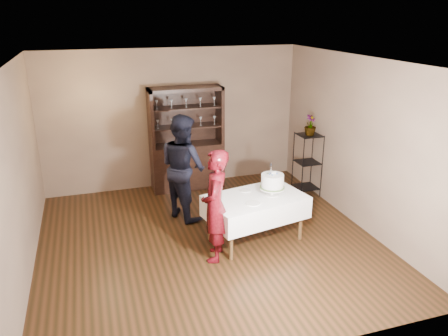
{
  "coord_description": "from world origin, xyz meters",
  "views": [
    {
      "loc": [
        -1.57,
        -5.72,
        3.33
      ],
      "look_at": [
        0.28,
        0.1,
        1.13
      ],
      "focal_mm": 35.0,
      "sensor_mm": 36.0,
      "label": 1
    }
  ],
  "objects": [
    {
      "name": "wall_left",
      "position": [
        -2.5,
        0.0,
        1.35
      ],
      "size": [
        0.02,
        5.0,
        2.7
      ],
      "primitive_type": "cube",
      "color": "brown",
      "rests_on": "floor"
    },
    {
      "name": "back_wall",
      "position": [
        0.0,
        2.5,
        1.35
      ],
      "size": [
        5.0,
        0.02,
        2.7
      ],
      "primitive_type": "cube",
      "color": "brown",
      "rests_on": "floor"
    },
    {
      "name": "plate_far",
      "position": [
        0.62,
        0.09,
        0.73
      ],
      "size": [
        0.19,
        0.19,
        0.01
      ],
      "primitive_type": "cylinder",
      "rotation": [
        0.0,
        0.0,
        0.14
      ],
      "color": "white",
      "rests_on": "cake_table"
    },
    {
      "name": "china_hutch",
      "position": [
        0.2,
        2.25,
        0.66
      ],
      "size": [
        1.4,
        0.48,
        2.0
      ],
      "color": "black",
      "rests_on": "floor"
    },
    {
      "name": "woman",
      "position": [
        -0.03,
        -0.48,
        0.81
      ],
      "size": [
        0.58,
        0.69,
        1.61
      ],
      "primitive_type": "imported",
      "rotation": [
        0.0,
        0.0,
        -1.95
      ],
      "color": "#34040A",
      "rests_on": "floor"
    },
    {
      "name": "man",
      "position": [
        -0.15,
        1.0,
        0.89
      ],
      "size": [
        0.98,
        1.07,
        1.78
      ],
      "primitive_type": "imported",
      "rotation": [
        0.0,
        0.0,
        2.02
      ],
      "color": "black",
      "rests_on": "floor"
    },
    {
      "name": "potted_plant",
      "position": [
        2.27,
        1.17,
        1.38
      ],
      "size": [
        0.29,
        0.29,
        0.38
      ],
      "primitive_type": "imported",
      "rotation": [
        0.0,
        0.0,
        0.56
      ],
      "color": "#486731",
      "rests_on": "plant_etagere"
    },
    {
      "name": "cake_table",
      "position": [
        0.7,
        -0.16,
        0.55
      ],
      "size": [
        1.59,
        1.16,
        0.72
      ],
      "rotation": [
        0.0,
        0.0,
        0.2
      ],
      "color": "white",
      "rests_on": "floor"
    },
    {
      "name": "wall_right",
      "position": [
        2.5,
        0.0,
        1.35
      ],
      "size": [
        0.02,
        5.0,
        2.7
      ],
      "primitive_type": "cube",
      "color": "brown",
      "rests_on": "floor"
    },
    {
      "name": "plant_etagere",
      "position": [
        2.28,
        1.2,
        0.65
      ],
      "size": [
        0.42,
        0.42,
        1.2
      ],
      "color": "black",
      "rests_on": "floor"
    },
    {
      "name": "plate_near",
      "position": [
        0.56,
        -0.39,
        0.73
      ],
      "size": [
        0.27,
        0.27,
        0.01
      ],
      "primitive_type": "cylinder",
      "rotation": [
        0.0,
        0.0,
        -0.39
      ],
      "color": "white",
      "rests_on": "cake_table"
    },
    {
      "name": "floor",
      "position": [
        0.0,
        0.0,
        0.0
      ],
      "size": [
        5.0,
        5.0,
        0.0
      ],
      "primitive_type": "plane",
      "color": "black",
      "rests_on": "ground"
    },
    {
      "name": "cake",
      "position": [
        0.95,
        -0.18,
        0.93
      ],
      "size": [
        0.38,
        0.38,
        0.52
      ],
      "rotation": [
        0.0,
        0.0,
        -0.08
      ],
      "color": "white",
      "rests_on": "cake_table"
    },
    {
      "name": "ceiling",
      "position": [
        0.0,
        0.0,
        2.7
      ],
      "size": [
        5.0,
        5.0,
        0.0
      ],
      "primitive_type": "plane",
      "rotation": [
        3.14,
        0.0,
        0.0
      ],
      "color": "silver",
      "rests_on": "back_wall"
    }
  ]
}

